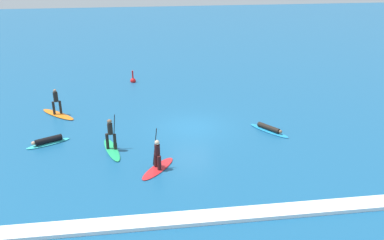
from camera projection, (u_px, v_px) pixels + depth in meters
ground_plane at (192, 127)px, 25.71m from camera, size 120.00×120.00×0.00m
surfer_on_green_board at (111, 143)px, 22.58m from camera, size 1.37×3.09×2.07m
surfer_on_blue_board at (269, 129)px, 25.08m from camera, size 2.13×2.66×0.39m
surfer_on_teal_board at (48, 141)px, 23.41m from camera, size 2.49×1.64×0.44m
surfer_on_orange_board at (57, 110)px, 27.45m from camera, size 2.77×2.74×1.87m
surfer_on_red_board at (158, 162)px, 20.64m from camera, size 2.16×2.56×2.25m
marker_buoy at (133, 80)px, 34.41m from camera, size 0.47×0.47×1.12m
wave_crest at (223, 216)px, 16.99m from camera, size 21.54×0.90×0.18m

